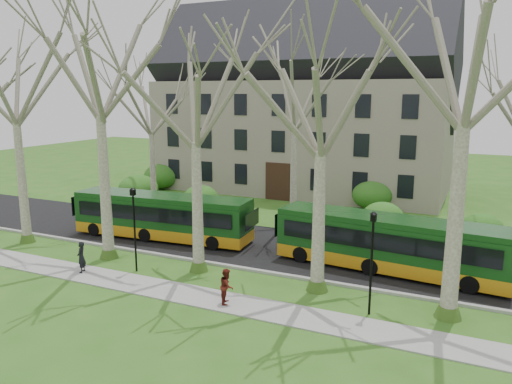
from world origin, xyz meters
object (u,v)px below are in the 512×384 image
(bus_follow, at_px, (389,243))
(pedestrian_a, at_px, (81,257))
(pedestrian_b, at_px, (227,286))
(bus_lead, at_px, (162,216))

(bus_follow, height_order, pedestrian_a, bus_follow)
(pedestrian_a, distance_m, pedestrian_b, 8.50)
(pedestrian_b, bearing_deg, bus_follow, -59.30)
(bus_follow, bearing_deg, pedestrian_b, -122.96)
(bus_lead, height_order, pedestrian_b, bus_lead)
(pedestrian_b, bearing_deg, bus_lead, 29.21)
(bus_follow, xyz_separation_m, pedestrian_b, (-5.59, -7.04, -0.67))
(bus_follow, xyz_separation_m, pedestrian_a, (-14.08, -6.82, -0.65))
(bus_follow, bearing_deg, bus_lead, -174.16)
(pedestrian_a, xyz_separation_m, pedestrian_b, (8.49, -0.22, -0.02))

